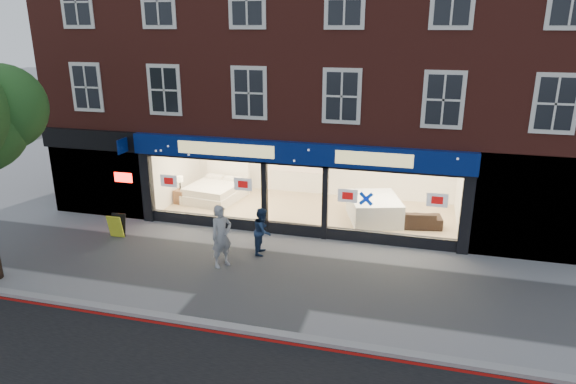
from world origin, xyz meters
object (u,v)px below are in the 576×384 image
at_px(display_bed, 216,190).
at_px(pedestrian_blue, 263,231).
at_px(a_board, 117,226).
at_px(pedestrian_grey, 221,236).
at_px(mattress_stack, 374,209).
at_px(sofa, 412,219).

xyz_separation_m(display_bed, pedestrian_blue, (3.34, -4.26, 0.28)).
distance_m(a_board, pedestrian_grey, 4.45).
xyz_separation_m(display_bed, pedestrian_grey, (2.44, -5.42, 0.49)).
relative_size(display_bed, a_board, 3.18).
height_order(mattress_stack, a_board, mattress_stack).
relative_size(mattress_stack, pedestrian_blue, 1.71).
bearing_deg(pedestrian_blue, mattress_stack, -45.79).
height_order(a_board, pedestrian_blue, pedestrian_blue).
relative_size(a_board, pedestrian_blue, 0.54).
height_order(sofa, a_board, a_board).
bearing_deg(a_board, pedestrian_grey, -15.63).
height_order(a_board, pedestrian_grey, pedestrian_grey).
xyz_separation_m(mattress_stack, sofa, (1.37, -0.33, -0.13)).
distance_m(mattress_stack, a_board, 9.04).
bearing_deg(pedestrian_blue, sofa, -58.79).
bearing_deg(sofa, display_bed, -16.80).
height_order(sofa, pedestrian_grey, pedestrian_grey).
xyz_separation_m(pedestrian_grey, pedestrian_blue, (0.90, 1.16, -0.21)).
bearing_deg(display_bed, a_board, -105.09).
distance_m(a_board, pedestrian_blue, 5.18).
bearing_deg(mattress_stack, sofa, -13.45).
bearing_deg(mattress_stack, pedestrian_blue, -131.11).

